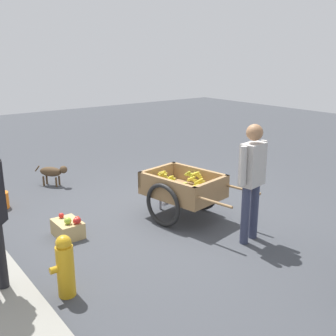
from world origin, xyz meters
The scene contains 7 objects.
ground_plane centered at (0.00, 0.00, 0.00)m, with size 24.00×24.00×0.00m, color #3D3F44.
fruit_cart centered at (-0.34, -0.21, 0.44)m, with size 1.75×1.06×0.74m.
vendor_person centered at (-1.48, -0.40, 0.93)m, with size 0.25×0.54×1.56m.
dog centered at (2.29, 0.76, 0.27)m, with size 0.56×0.45×0.40m.
fire_hydrant centered at (-1.19, 2.04, 0.33)m, with size 0.25×0.25×0.67m.
plastic_bucket centered at (1.72, 1.88, 0.13)m, with size 0.27×0.27×0.26m, color orange.
apple_crate centered at (0.09, 1.45, 0.12)m, with size 0.44×0.32×0.32m.
Camera 1 is at (-4.68, 3.41, 2.41)m, focal length 42.91 mm.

